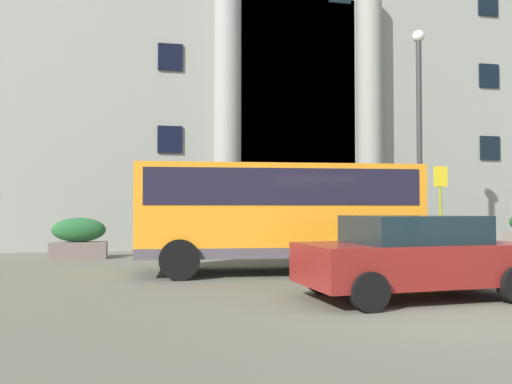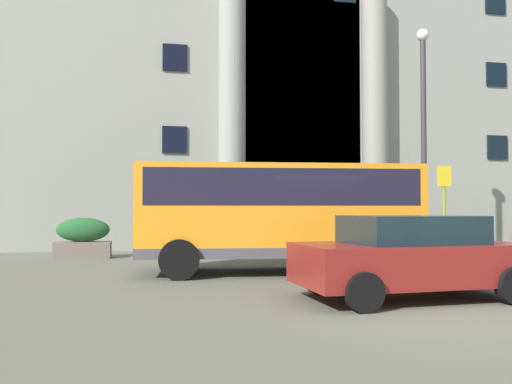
# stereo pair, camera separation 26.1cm
# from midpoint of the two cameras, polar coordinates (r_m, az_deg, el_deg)

# --- Properties ---
(ground_plane) EXTENTS (80.00, 64.00, 0.12)m
(ground_plane) POSITION_cam_midpoint_polar(r_m,az_deg,el_deg) (8.62, 18.40, -12.64)
(ground_plane) COLOR #5C5D4F
(office_building_facade) EXTENTS (42.62, 9.77, 19.01)m
(office_building_facade) POSITION_cam_midpoint_polar(r_m,az_deg,el_deg) (26.36, -2.22, 15.72)
(office_building_facade) COLOR gray
(office_building_facade) RESTS_ON ground_plane
(orange_minibus) EXTENTS (6.92, 3.15, 2.62)m
(orange_minibus) POSITION_cam_midpoint_polar(r_m,az_deg,el_deg) (13.18, 1.72, -1.78)
(orange_minibus) COLOR orange
(orange_minibus) RESTS_ON ground_plane
(bus_stop_sign) EXTENTS (0.44, 0.08, 2.83)m
(bus_stop_sign) POSITION_cam_midpoint_polar(r_m,az_deg,el_deg) (16.62, 18.73, -1.12)
(bus_stop_sign) COLOR #939D1B
(bus_stop_sign) RESTS_ON ground_plane
(hedge_planter_east) EXTENTS (1.72, 0.72, 1.28)m
(hedge_planter_east) POSITION_cam_midpoint_polar(r_m,az_deg,el_deg) (17.73, -18.85, -4.77)
(hedge_planter_east) COLOR #71635E
(hedge_planter_east) RESTS_ON ground_plane
(hedge_planter_far_west) EXTENTS (1.78, 0.79, 1.72)m
(hedge_planter_far_west) POSITION_cam_midpoint_polar(r_m,az_deg,el_deg) (19.35, 8.53, -3.96)
(hedge_planter_far_west) COLOR gray
(hedge_planter_far_west) RESTS_ON ground_plane
(hedge_planter_west) EXTENTS (2.09, 0.84, 1.27)m
(hedge_planter_west) POSITION_cam_midpoint_polar(r_m,az_deg,el_deg) (17.90, -1.19, -4.86)
(hedge_planter_west) COLOR slate
(hedge_planter_west) RESTS_ON ground_plane
(hedge_planter_entrance_left) EXTENTS (1.74, 0.87, 1.32)m
(hedge_planter_entrance_left) POSITION_cam_midpoint_polar(r_m,az_deg,el_deg) (21.21, 20.40, -4.20)
(hedge_planter_entrance_left) COLOR slate
(hedge_planter_entrance_left) RESTS_ON ground_plane
(parked_sedan_far) EXTENTS (4.08, 2.27, 1.45)m
(parked_sedan_far) POSITION_cam_midpoint_polar(r_m,az_deg,el_deg) (9.78, 15.74, -6.59)
(parked_sedan_far) COLOR maroon
(parked_sedan_far) RESTS_ON ground_plane
(lamppost_plaza_centre) EXTENTS (0.40, 0.40, 7.47)m
(lamppost_plaza_centre) POSITION_cam_midpoint_polar(r_m,az_deg,el_deg) (18.39, 16.69, 6.99)
(lamppost_plaza_centre) COLOR #363235
(lamppost_plaza_centre) RESTS_ON ground_plane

